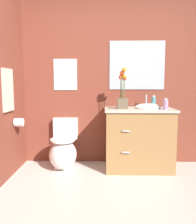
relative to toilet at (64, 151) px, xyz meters
name	(u,v)px	position (x,y,z in m)	size (l,w,h in m)	color
wall_back	(131,79)	(0.98, 0.30, 1.01)	(4.35, 0.05, 2.50)	brown
toilet	(64,151)	(0.00, 0.00, 0.00)	(0.38, 0.59, 0.69)	white
vanity_cabinet	(139,138)	(1.05, -0.03, 0.19)	(0.94, 0.56, 1.03)	#9E7242
flower_vase	(122,95)	(0.82, -0.06, 0.79)	(0.14, 0.14, 0.55)	brown
soap_bottle	(166,105)	(1.37, -0.16, 0.67)	(0.07, 0.07, 0.15)	#B28CBF
lotion_bottle	(154,102)	(1.26, 0.08, 0.68)	(0.06, 0.06, 0.17)	teal
wall_poster	(65,75)	(0.00, 0.27, 1.07)	(0.34, 0.01, 0.45)	silver
wall_mirror	(137,65)	(1.05, 0.27, 1.21)	(0.80, 0.01, 0.70)	#B2BCC6
hanging_towel	(8,90)	(-0.61, -0.37, 0.86)	(0.03, 0.28, 0.52)	beige
toilet_paper_roll	(19,122)	(-0.55, -0.20, 0.44)	(0.11, 0.11, 0.11)	white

